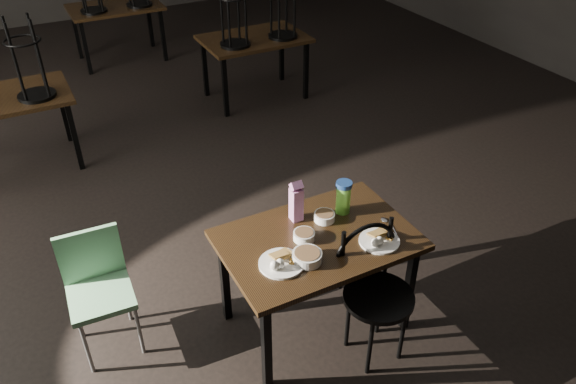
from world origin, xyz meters
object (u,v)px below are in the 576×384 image
main_table (317,247)px  water_bottle (343,197)px  juice_carton (296,202)px  school_chair (97,282)px  bentwood_chair (373,283)px

main_table → water_bottle: 0.38m
juice_carton → water_bottle: (0.31, -0.07, -0.02)m
school_chair → bentwood_chair: bearing=-26.2°
main_table → school_chair: 1.40m
main_table → water_bottle: water_bottle is taller
main_table → juice_carton: (-0.03, 0.23, 0.21)m
juice_carton → bentwood_chair: size_ratio=0.32×
juice_carton → main_table: bearing=-82.8°
bentwood_chair → water_bottle: bearing=84.4°
bentwood_chair → school_chair: bentwood_chair is taller
bentwood_chair → main_table: bearing=125.2°
main_table → juice_carton: 0.32m
bentwood_chair → school_chair: (-1.50, 0.85, -0.04)m
water_bottle → school_chair: (-1.57, 0.36, -0.36)m
juice_carton → water_bottle: size_ratio=1.26×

